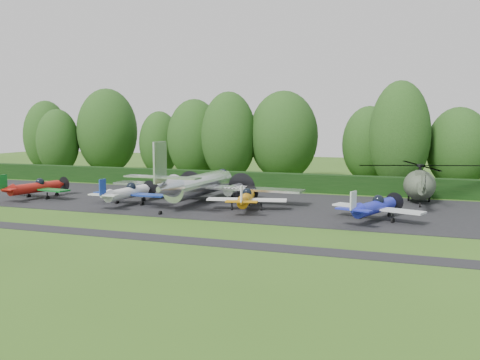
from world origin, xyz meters
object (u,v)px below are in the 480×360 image
(transport_plane, at_px, (199,185))
(light_plane_red, at_px, (35,188))
(light_plane_orange, at_px, (246,198))
(helicopter, at_px, (420,182))
(light_plane_white, at_px, (127,193))
(light_plane_blue, at_px, (375,207))

(transport_plane, relative_size, light_plane_red, 2.55)
(light_plane_orange, relative_size, helicopter, 0.54)
(transport_plane, distance_m, light_plane_orange, 6.60)
(transport_plane, xyz_separation_m, light_plane_white, (-5.65, -3.75, -0.58))
(light_plane_orange, bearing_deg, helicopter, 48.66)
(transport_plane, bearing_deg, light_plane_red, -170.31)
(transport_plane, height_order, light_plane_orange, transport_plane)
(light_plane_red, bearing_deg, light_plane_orange, -8.20)
(helicopter, bearing_deg, light_plane_blue, -101.85)
(light_plane_red, distance_m, light_plane_orange, 22.51)
(light_plane_blue, bearing_deg, helicopter, 55.87)
(light_plane_white, xyz_separation_m, helicopter, (25.67, 10.98, 0.80))
(light_plane_orange, distance_m, light_plane_blue, 11.21)
(light_plane_white, relative_size, light_plane_blue, 1.02)
(light_plane_orange, distance_m, helicopter, 17.45)
(light_plane_red, xyz_separation_m, light_plane_orange, (22.50, 0.49, -0.07))
(light_plane_white, height_order, light_plane_blue, light_plane_white)
(light_plane_red, relative_size, helicopter, 0.58)
(light_plane_red, xyz_separation_m, light_plane_blue, (33.64, -0.80, -0.01))
(light_plane_red, height_order, light_plane_blue, light_plane_red)
(light_plane_blue, bearing_deg, transport_plane, 146.59)
(light_plane_blue, bearing_deg, light_plane_red, 159.21)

